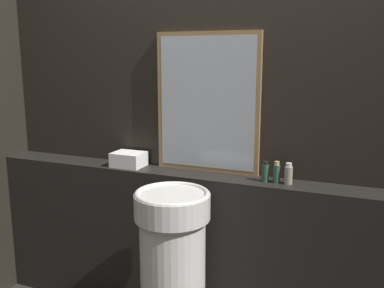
{
  "coord_description": "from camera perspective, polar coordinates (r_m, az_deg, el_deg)",
  "views": [
    {
      "loc": [
        0.81,
        -1.08,
        1.58
      ],
      "look_at": [
        -0.05,
        1.0,
        1.12
      ],
      "focal_mm": 40.0,
      "sensor_mm": 36.0,
      "label": 1
    }
  ],
  "objects": [
    {
      "name": "shampoo_bottle",
      "position": [
        2.31,
        9.75,
        -3.72
      ],
      "size": [
        0.04,
        0.04,
        0.11
      ],
      "color": "#2D4C3D",
      "rests_on": "vanity_counter"
    },
    {
      "name": "mirror",
      "position": [
        2.43,
        2.04,
        5.46
      ],
      "size": [
        0.61,
        0.03,
        0.79
      ],
      "color": "#937047",
      "rests_on": "vanity_counter"
    },
    {
      "name": "conditioner_bottle",
      "position": [
        2.3,
        11.21,
        -3.8
      ],
      "size": [
        0.04,
        0.04,
        0.12
      ],
      "color": "#2D4C3D",
      "rests_on": "vanity_counter"
    },
    {
      "name": "vanity_counter",
      "position": [
        2.58,
        1.96,
        -14.07
      ],
      "size": [
        2.79,
        0.2,
        0.92
      ],
      "color": "black",
      "rests_on": "ground_plane"
    },
    {
      "name": "towel_stack",
      "position": [
        2.62,
        -8.44,
        -2.04
      ],
      "size": [
        0.19,
        0.15,
        0.09
      ],
      "color": "white",
      "rests_on": "vanity_counter"
    },
    {
      "name": "lotion_bottle",
      "position": [
        2.29,
        12.74,
        -3.96
      ],
      "size": [
        0.04,
        0.04,
        0.11
      ],
      "color": "gray",
      "rests_on": "vanity_counter"
    },
    {
      "name": "pedestal_sink",
      "position": [
        2.29,
        -2.57,
        -16.86
      ],
      "size": [
        0.38,
        0.38,
        0.93
      ],
      "color": "silver",
      "rests_on": "ground_plane"
    },
    {
      "name": "wall_back",
      "position": [
        2.47,
        3.17,
        3.95
      ],
      "size": [
        8.0,
        0.06,
        2.5
      ],
      "color": "black",
      "rests_on": "ground_plane"
    }
  ]
}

